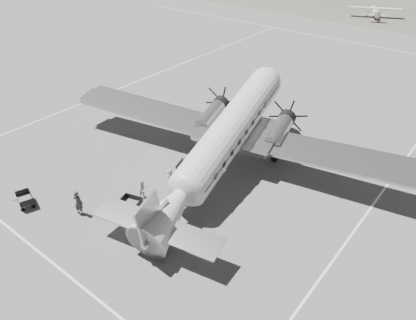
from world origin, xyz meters
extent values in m
plane|color=slate|center=(0.00, 0.00, 0.00)|extent=(260.00, 260.00, 0.00)
cube|color=white|center=(0.00, -14.00, 0.01)|extent=(60.00, 0.15, 0.01)
cube|color=white|center=(12.00, 0.00, 0.01)|extent=(0.15, 80.00, 0.01)
cube|color=white|center=(-18.00, 10.00, 0.01)|extent=(0.15, 60.00, 0.01)
cube|color=white|center=(0.00, 40.00, 0.01)|extent=(90.00, 0.15, 0.01)
imported|color=#2F2F2F|center=(-3.25, -10.20, 0.93)|extent=(0.78, 0.63, 1.86)
imported|color=silver|center=(-1.15, -6.28, 0.75)|extent=(0.68, 0.81, 1.49)
imported|color=silver|center=(-0.67, -4.05, 0.73)|extent=(0.53, 0.75, 1.45)
camera|label=1|loc=(16.79, -21.44, 17.89)|focal=35.00mm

